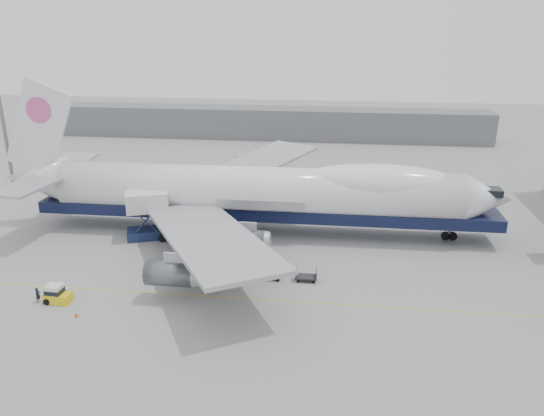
# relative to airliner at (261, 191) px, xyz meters

# --- Properties ---
(ground) EXTENTS (260.00, 260.00, 0.00)m
(ground) POSITION_rel_airliner_xyz_m (-0.64, -12.00, -5.62)
(ground) COLOR gray
(ground) RESTS_ON ground
(apron_line) EXTENTS (60.00, 0.15, 0.01)m
(apron_line) POSITION_rel_airliner_xyz_m (-0.64, -18.00, -5.62)
(apron_line) COLOR gold
(apron_line) RESTS_ON ground
(hangar) EXTENTS (110.00, 8.00, 7.00)m
(hangar) POSITION_rel_airliner_xyz_m (-10.64, 58.00, -2.12)
(hangar) COLOR slate
(hangar) RESTS_ON ground
(floodlight_mast) EXTENTS (2.40, 2.40, 25.43)m
(floodlight_mast) POSITION_rel_airliner_xyz_m (-42.64, 12.00, 8.64)
(floodlight_mast) COLOR slate
(floodlight_mast) RESTS_ON ground
(airliner) EXTENTS (67.00, 55.30, 19.98)m
(airliner) POSITION_rel_airliner_xyz_m (0.00, 0.00, 0.00)
(airliner) COLOR white
(airliner) RESTS_ON ground
(catering_truck) EXTENTS (6.25, 5.15, 6.25)m
(catering_truck) POSITION_rel_airliner_xyz_m (-14.15, -3.84, -2.16)
(catering_truck) COLOR #182549
(catering_truck) RESTS_ON ground
(baggage_tug) EXTENTS (2.66, 1.55, 1.88)m
(baggage_tug) POSITION_rel_airliner_xyz_m (-17.92, -20.97, -4.79)
(baggage_tug) COLOR yellow
(baggage_tug) RESTS_ON ground
(ground_worker) EXTENTS (0.51, 0.65, 1.59)m
(ground_worker) POSITION_rel_airliner_xyz_m (-19.81, -21.18, -4.83)
(ground_worker) COLOR black
(ground_worker) RESTS_ON ground
(traffic_cone) EXTENTS (0.37, 0.37, 0.54)m
(traffic_cone) POSITION_rel_airliner_xyz_m (-14.75, -23.39, -5.37)
(traffic_cone) COLOR #D55B0B
(traffic_cone) RESTS_ON ground
(dolly_0) EXTENTS (2.30, 1.35, 1.30)m
(dolly_0) POSITION_rel_airliner_xyz_m (-8.80, -13.35, -5.09)
(dolly_0) COLOR #2D2D30
(dolly_0) RESTS_ON ground
(dolly_1) EXTENTS (2.30, 1.35, 1.30)m
(dolly_1) POSITION_rel_airliner_xyz_m (-4.91, -13.35, -5.09)
(dolly_1) COLOR #2D2D30
(dolly_1) RESTS_ON ground
(dolly_2) EXTENTS (2.30, 1.35, 1.30)m
(dolly_2) POSITION_rel_airliner_xyz_m (-1.03, -13.35, -5.09)
(dolly_2) COLOR #2D2D30
(dolly_2) RESTS_ON ground
(dolly_3) EXTENTS (2.30, 1.35, 1.30)m
(dolly_3) POSITION_rel_airliner_xyz_m (2.86, -13.35, -5.09)
(dolly_3) COLOR #2D2D30
(dolly_3) RESTS_ON ground
(dolly_4) EXTENTS (2.30, 1.35, 1.30)m
(dolly_4) POSITION_rel_airliner_xyz_m (6.74, -13.35, -5.09)
(dolly_4) COLOR #2D2D30
(dolly_4) RESTS_ON ground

